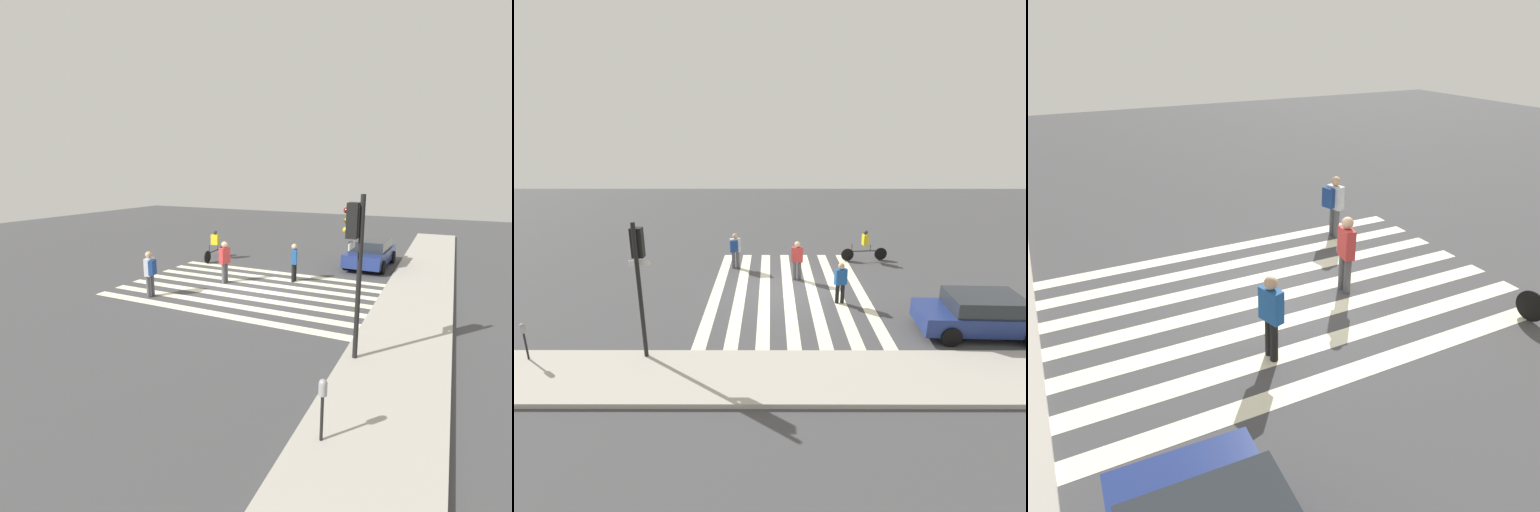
# 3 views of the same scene
# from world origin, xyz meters

# --- Properties ---
(ground_plane) EXTENTS (60.00, 60.00, 0.00)m
(ground_plane) POSITION_xyz_m (0.00, 0.00, 0.00)
(ground_plane) COLOR #444447
(sidewalk_curb) EXTENTS (36.00, 2.50, 0.14)m
(sidewalk_curb) POSITION_xyz_m (0.00, 6.25, 0.07)
(sidewalk_curb) COLOR #ADA89E
(sidewalk_curb) RESTS_ON ground_plane
(crosswalk_stripes) EXTENTS (6.47, 10.00, 0.01)m
(crosswalk_stripes) POSITION_xyz_m (-0.00, 0.00, 0.00)
(crosswalk_stripes) COLOR #F2EDCC
(crosswalk_stripes) RESTS_ON ground_plane
(traffic_light) EXTENTS (0.60, 0.50, 4.19)m
(traffic_light) POSITION_xyz_m (4.43, 5.18, 2.94)
(traffic_light) COLOR black
(traffic_light) RESTS_ON ground_plane
(parking_meter) EXTENTS (0.15, 0.15, 1.29)m
(parking_meter) POSITION_xyz_m (7.83, 5.49, 0.97)
(parking_meter) COLOR black
(parking_meter) RESTS_ON ground_plane
(pedestrian_adult_tall_backpack) EXTENTS (0.50, 0.33, 1.66)m
(pedestrian_adult_tall_backpack) POSITION_xyz_m (-1.96, 1.24, 0.94)
(pedestrian_adult_tall_backpack) COLOR black
(pedestrian_adult_tall_backpack) RESTS_ON ground_plane
(pedestrian_adult_yellow_jacket) EXTENTS (0.53, 0.31, 1.80)m
(pedestrian_adult_yellow_jacket) POSITION_xyz_m (-0.44, -1.34, 1.02)
(pedestrian_adult_yellow_jacket) COLOR #4C4C51
(pedestrian_adult_yellow_jacket) RESTS_ON ground_plane
(pedestrian_child_with_backpack) EXTENTS (0.53, 0.49, 1.76)m
(pedestrian_child_with_backpack) POSITION_xyz_m (2.48, -2.87, 1.03)
(pedestrian_child_with_backpack) COLOR #4C4C51
(pedestrian_child_with_backpack) RESTS_ON ground_plane
(cyclist_mid_street) EXTENTS (2.42, 0.42, 1.61)m
(cyclist_mid_street) POSITION_xyz_m (-4.12, -4.11, 0.86)
(cyclist_mid_street) COLOR black
(cyclist_mid_street) RESTS_ON ground_plane
(car_parked_silver_sedan) EXTENTS (4.23, 2.07, 1.39)m
(car_parked_silver_sedan) POSITION_xyz_m (-6.27, 3.67, 0.72)
(car_parked_silver_sedan) COLOR navy
(car_parked_silver_sedan) RESTS_ON ground_plane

